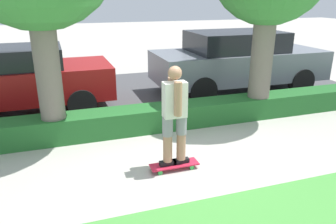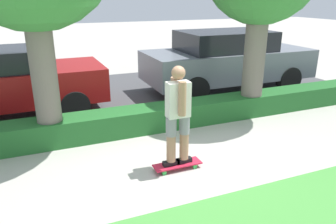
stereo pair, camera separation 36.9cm
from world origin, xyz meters
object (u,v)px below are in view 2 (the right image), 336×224
Objects in this scene: skateboard at (177,165)px; parked_car_front at (10,81)px; skater_person at (178,114)px; parked_car_middle at (227,59)px.

skateboard is 0.19× the size of parked_car_front.
skater_person reaches higher than skateboard.
parked_car_front is 5.59m from parked_car_middle.
skater_person is 4.41m from parked_car_front.
skater_person is (0.00, 0.00, 0.84)m from skateboard.
skater_person is 0.33× the size of parked_car_middle.
skater_person is at bearing 0.00° from skateboard.
skateboard is 0.84m from skater_person.
skater_person is 0.38× the size of parked_car_front.
parked_car_middle reaches higher than parked_car_front.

